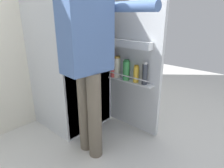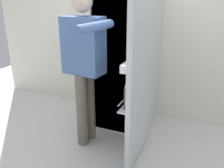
# 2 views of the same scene
# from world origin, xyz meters

# --- Properties ---
(ground_plane) EXTENTS (6.68, 6.68, 0.00)m
(ground_plane) POSITION_xyz_m (0.00, 0.00, 0.00)
(ground_plane) COLOR silver
(kitchen_wall) EXTENTS (4.40, 0.10, 2.56)m
(kitchen_wall) POSITION_xyz_m (0.00, 0.95, 1.28)
(kitchen_wall) COLOR silver
(kitchen_wall) RESTS_ON ground_plane
(refrigerator) EXTENTS (0.69, 1.28, 1.66)m
(refrigerator) POSITION_xyz_m (0.02, 0.53, 0.83)
(refrigerator) COLOR silver
(refrigerator) RESTS_ON ground_plane
(person) EXTENTS (0.51, 0.72, 1.58)m
(person) POSITION_xyz_m (-0.24, -0.02, 0.94)
(person) COLOR #665B4C
(person) RESTS_ON ground_plane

